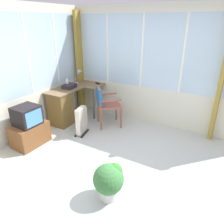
% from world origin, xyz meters
% --- Properties ---
extents(ground, '(4.83, 5.30, 0.06)m').
position_xyz_m(ground, '(0.00, 0.00, -0.03)').
color(ground, '#BAC3BC').
extents(north_window_panel, '(3.83, 0.07, 2.52)m').
position_xyz_m(north_window_panel, '(0.00, 2.18, 1.26)').
color(north_window_panel, silver).
rests_on(north_window_panel, ground).
extents(east_window_panel, '(0.07, 4.30, 2.52)m').
position_xyz_m(east_window_panel, '(1.94, 0.00, 1.26)').
color(east_window_panel, silver).
rests_on(east_window_panel, ground).
extents(curtain_corner, '(0.24, 0.09, 2.42)m').
position_xyz_m(curtain_corner, '(1.81, 2.05, 1.21)').
color(curtain_corner, olive).
rests_on(curtain_corner, ground).
extents(curtain_east_far, '(0.24, 0.10, 2.42)m').
position_xyz_m(curtain_east_far, '(1.86, -1.18, 1.21)').
color(curtain_east_far, olive).
rests_on(curtain_east_far, ground).
extents(desk, '(1.32, 0.79, 0.78)m').
position_xyz_m(desk, '(0.87, 1.86, 0.42)').
color(desk, brown).
rests_on(desk, ground).
extents(desk_lamp, '(0.23, 0.20, 0.35)m').
position_xyz_m(desk_lamp, '(1.60, 1.91, 1.00)').
color(desk_lamp, '#B2B7BC').
rests_on(desk_lamp, desk).
extents(tv_remote, '(0.10, 0.15, 0.02)m').
position_xyz_m(tv_remote, '(1.76, 1.49, 0.79)').
color(tv_remote, black).
rests_on(tv_remote, desk).
extents(spray_bottle, '(0.06, 0.06, 0.22)m').
position_xyz_m(spray_bottle, '(1.17, 1.93, 0.88)').
color(spray_bottle, silver).
rests_on(spray_bottle, desk).
extents(paper_tray, '(0.33, 0.27, 0.09)m').
position_xyz_m(paper_tray, '(1.15, 1.85, 0.82)').
color(paper_tray, '#242126').
rests_on(paper_tray, desk).
extents(wooden_armchair, '(0.68, 0.68, 0.89)m').
position_xyz_m(wooden_armchair, '(1.25, 0.99, 0.58)').
color(wooden_armchair, '#995847').
rests_on(wooden_armchair, ground).
extents(tv_on_stand, '(0.65, 0.46, 0.78)m').
position_xyz_m(tv_on_stand, '(-0.13, 1.79, 0.35)').
color(tv_on_stand, brown).
rests_on(tv_on_stand, ground).
extents(space_heater, '(0.41, 0.24, 0.59)m').
position_xyz_m(space_heater, '(0.71, 1.20, 0.30)').
color(space_heater, silver).
rests_on(space_heater, ground).
extents(potted_plant, '(0.41, 0.41, 0.51)m').
position_xyz_m(potted_plant, '(-0.53, -0.20, 0.29)').
color(potted_plant, silver).
rests_on(potted_plant, ground).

